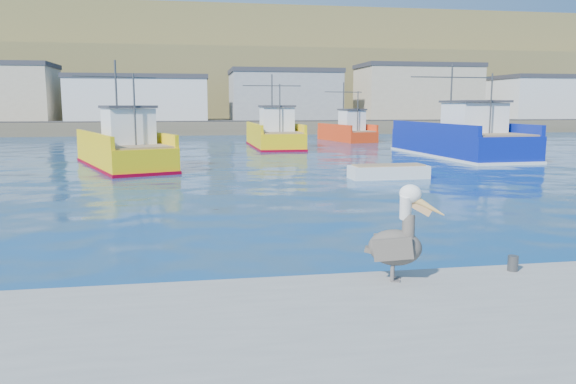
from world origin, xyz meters
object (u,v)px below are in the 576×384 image
object	(u,v)px
pelican	(398,240)
trawler_yellow_a	(124,150)
boat_orange	(348,131)
trawler_yellow_b	(274,136)
trawler_blue	(460,140)
skiff_mid	(388,173)
skiff_far	(518,138)

from	to	relation	value
pelican	trawler_yellow_a	bearing A→B (deg)	106.93
trawler_yellow_a	boat_orange	size ratio (longest dim) A/B	1.35
trawler_yellow_b	boat_orange	xyz separation A→B (m)	(8.81, 7.57, -0.01)
pelican	boat_orange	bearing A→B (deg)	75.39
trawler_yellow_a	trawler_blue	xyz separation A→B (m)	(23.31, 3.44, 0.15)
trawler_yellow_b	skiff_mid	size ratio (longest dim) A/B	2.75
trawler_yellow_b	skiff_mid	distance (m)	22.33
trawler_yellow_b	pelican	size ratio (longest dim) A/B	6.23
pelican	trawler_yellow_b	bearing A→B (deg)	84.94
trawler_yellow_b	skiff_mid	xyz separation A→B (m)	(2.62, -22.16, -0.75)
trawler_yellow_a	skiff_mid	distance (m)	15.89
trawler_blue	trawler_yellow_b	bearing A→B (deg)	137.82
trawler_yellow_a	boat_orange	world-z (taller)	trawler_yellow_a
trawler_blue	skiff_far	distance (m)	21.50
trawler_yellow_a	boat_orange	xyz separation A→B (m)	(20.03, 21.96, -0.00)
trawler_yellow_a	trawler_yellow_b	bearing A→B (deg)	52.06
trawler_yellow_a	boat_orange	distance (m)	29.73
trawler_yellow_a	pelican	distance (m)	26.47
trawler_blue	pelican	distance (m)	32.72
trawler_yellow_b	trawler_yellow_a	bearing A→B (deg)	-127.94
trawler_yellow_b	skiff_mid	bearing A→B (deg)	-83.25
trawler_blue	pelican	xyz separation A→B (m)	(-15.60, -28.76, 0.09)
skiff_mid	boat_orange	bearing A→B (deg)	78.24
trawler_yellow_a	trawler_yellow_b	world-z (taller)	trawler_yellow_b
trawler_yellow_a	trawler_blue	size ratio (longest dim) A/B	0.83
trawler_yellow_b	skiff_far	world-z (taller)	trawler_yellow_b
skiff_mid	pelican	world-z (taller)	pelican
boat_orange	skiff_mid	world-z (taller)	boat_orange
trawler_yellow_b	trawler_blue	bearing A→B (deg)	-42.18
trawler_yellow_a	skiff_mid	size ratio (longest dim) A/B	2.87
trawler_blue	skiff_far	bearing A→B (deg)	47.77
trawler_yellow_a	skiff_far	distance (m)	42.42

